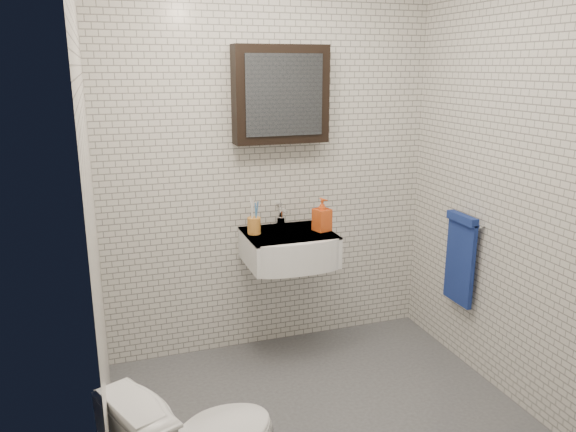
% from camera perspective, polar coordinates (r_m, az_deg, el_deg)
% --- Properties ---
extents(ground, '(2.20, 2.00, 0.01)m').
position_cam_1_polar(ground, '(3.26, 3.86, -20.00)').
color(ground, '#46484D').
rests_on(ground, ground).
extents(room_shell, '(2.22, 2.02, 2.51)m').
position_cam_1_polar(room_shell, '(2.70, 4.41, 6.31)').
color(room_shell, silver).
rests_on(room_shell, ground).
extents(washbasin, '(0.55, 0.50, 0.20)m').
position_cam_1_polar(washbasin, '(3.55, 0.28, -3.30)').
color(washbasin, white).
rests_on(washbasin, room_shell).
extents(faucet, '(0.06, 0.20, 0.15)m').
position_cam_1_polar(faucet, '(3.69, -0.72, -0.01)').
color(faucet, silver).
rests_on(faucet, washbasin).
extents(mirror_cabinet, '(0.60, 0.15, 0.60)m').
position_cam_1_polar(mirror_cabinet, '(3.56, -0.74, 12.22)').
color(mirror_cabinet, black).
rests_on(mirror_cabinet, room_shell).
extents(towel_rail, '(0.09, 0.30, 0.58)m').
position_cam_1_polar(towel_rail, '(3.69, 17.11, -3.84)').
color(towel_rail, silver).
rests_on(towel_rail, room_shell).
extents(toothbrush_cup, '(0.09, 0.09, 0.23)m').
position_cam_1_polar(toothbrush_cup, '(3.53, -3.47, -0.90)').
color(toothbrush_cup, '#C37D30').
rests_on(toothbrush_cup, washbasin).
extents(soap_bottle, '(0.12, 0.12, 0.21)m').
position_cam_1_polar(soap_bottle, '(3.58, 3.48, 0.15)').
color(soap_bottle, '#FF561A').
rests_on(soap_bottle, washbasin).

